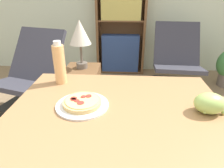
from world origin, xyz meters
TOP-DOWN VIEW (x-y plane):
  - dining_table at (0.03, 0.02)m, footprint 1.04×0.88m
  - pizza_on_plate at (-0.14, 0.07)m, footprint 0.26×0.26m
  - grape_bunch at (0.45, 0.05)m, footprint 0.14×0.11m
  - drink_bottle at (-0.32, 0.33)m, footprint 0.07×0.07m
  - lounge_chair_near at (-0.99, 1.24)m, footprint 0.77×0.90m
  - lounge_chair_far at (0.76, 1.84)m, footprint 0.65×0.81m
  - bookshelf at (-0.01, 2.47)m, footprint 0.77×0.25m
  - side_table at (-0.36, 1.13)m, footprint 0.34×0.34m
  - table_lamp at (-0.36, 1.13)m, footprint 0.21×0.21m

SIDE VIEW (x-z plane):
  - side_table at x=-0.36m, z-range 0.00..0.56m
  - lounge_chair_near at x=-0.99m, z-range -0.15..0.73m
  - lounge_chair_far at x=0.76m, z-range -0.15..0.73m
  - dining_table at x=0.03m, z-range 0.27..1.05m
  - bookshelf at x=-0.01m, z-range -0.07..1.62m
  - pizza_on_plate at x=-0.14m, z-range 0.77..0.81m
  - grape_bunch at x=0.45m, z-range 0.77..0.87m
  - drink_bottle at x=-0.32m, z-range 0.77..1.02m
  - table_lamp at x=-0.36m, z-range 0.66..1.13m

